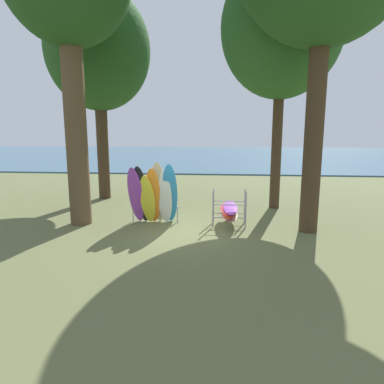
{
  "coord_description": "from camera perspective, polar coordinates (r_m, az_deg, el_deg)",
  "views": [
    {
      "loc": [
        1.42,
        -10.78,
        3.32
      ],
      "look_at": [
        0.33,
        1.12,
        1.1
      ],
      "focal_mm": 32.06,
      "sensor_mm": 36.0,
      "label": 1
    }
  ],
  "objects": [
    {
      "name": "ground_plane",
      "position": [
        11.37,
        -2.2,
        -6.46
      ],
      "size": [
        80.0,
        80.0,
        0.0
      ],
      "primitive_type": "plane",
      "color": "#60663D"
    },
    {
      "name": "lake_water",
      "position": [
        42.69,
        3.3,
        6.13
      ],
      "size": [
        80.0,
        36.0,
        0.1
      ],
      "primitive_type": "cube",
      "color": "#38607A",
      "rests_on": "ground"
    },
    {
      "name": "tree_mid_behind",
      "position": [
        17.17,
        -15.33,
        21.71
      ],
      "size": [
        4.68,
        4.68,
        9.49
      ],
      "color": "#42301E",
      "rests_on": "ground"
    },
    {
      "name": "tree_far_left_back",
      "position": [
        15.14,
        14.72,
        24.87
      ],
      "size": [
        4.74,
        4.74,
        9.91
      ],
      "color": "#42301E",
      "rests_on": "ground"
    },
    {
      "name": "leaning_board_pile",
      "position": [
        11.92,
        -6.48,
        -0.62
      ],
      "size": [
        1.77,
        1.13,
        2.25
      ],
      "color": "purple",
      "rests_on": "ground"
    },
    {
      "name": "board_storage_rack",
      "position": [
        11.92,
        6.26,
        -3.11
      ],
      "size": [
        1.15,
        2.13,
        1.25
      ],
      "color": "#9EA0A5",
      "rests_on": "ground"
    }
  ]
}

